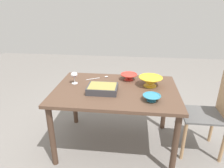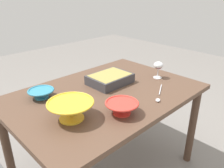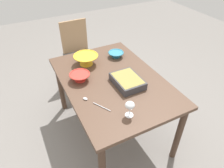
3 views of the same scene
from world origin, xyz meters
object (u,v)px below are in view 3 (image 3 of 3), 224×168
wine_glass (130,106)px  serving_bowl (80,76)px  mixing_bowl (116,54)px  serving_spoon (91,102)px  dining_table (112,86)px  small_bowl (86,59)px  casserole_dish (127,81)px  chair (78,53)px

wine_glass → serving_bowl: (0.61, 0.18, -0.06)m
mixing_bowl → serving_bowl: (-0.24, 0.51, 0.01)m
wine_glass → serving_spoon: bearing=37.0°
mixing_bowl → serving_bowl: bearing=114.7°
dining_table → mixing_bowl: 0.45m
small_bowl → wine_glass: bearing=-178.4°
casserole_dish → serving_bowl: (0.26, 0.37, 0.00)m
chair → serving_bowl: bearing=162.9°
dining_table → serving_bowl: 0.33m
dining_table → serving_spoon: (-0.21, 0.30, 0.09)m
serving_bowl → serving_spoon: size_ratio=0.78×
chair → small_bowl: 0.72m
dining_table → wine_glass: bearing=168.6°
dining_table → serving_spoon: size_ratio=5.21×
mixing_bowl → small_bowl: size_ratio=0.66×
dining_table → chair: bearing=0.2°
small_bowl → serving_spoon: 0.61m
serving_spoon → mixing_bowl: bearing=-43.2°
casserole_dish → mixing_bowl: 0.51m
dining_table → chair: (1.02, 0.00, -0.14)m
serving_bowl → serving_spoon: 0.34m
chair → wine_glass: 1.54m
chair → dining_table: bearing=-179.8°
chair → small_bowl: chair is taller
chair → casserole_dish: size_ratio=2.99×
dining_table → chair: size_ratio=1.43×
wine_glass → mixing_bowl: 0.91m
serving_bowl → small_bowl: bearing=-33.1°
chair → wine_glass: bearing=176.5°
serving_bowl → mixing_bowl: bearing=-65.3°
casserole_dish → small_bowl: small_bowl is taller
chair → wine_glass: size_ratio=6.72×
small_bowl → serving_bowl: (-0.24, 0.16, -0.02)m
casserole_dish → small_bowl: bearing=23.0°
dining_table → wine_glass: wine_glass is taller
chair → serving_bowl: 0.97m
chair → small_bowl: (-0.65, 0.12, 0.28)m
casserole_dish → mixing_bowl: size_ratio=1.79×
casserole_dish → serving_spoon: size_ratio=1.22×
casserole_dish → serving_bowl: 0.45m
chair → serving_bowl: (-0.89, 0.27, 0.26)m
dining_table → serving_spoon: bearing=124.3°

